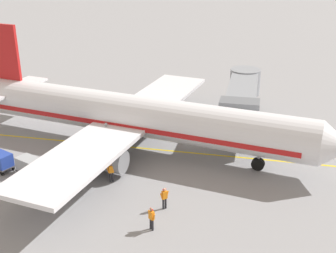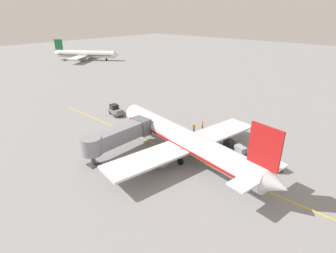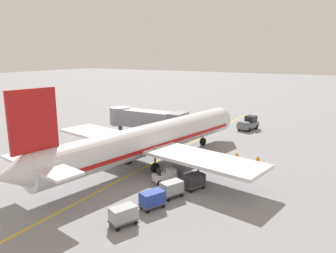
{
  "view_description": "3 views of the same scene",
  "coord_description": "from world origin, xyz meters",
  "views": [
    {
      "loc": [
        35.84,
        11.59,
        17.71
      ],
      "look_at": [
        0.56,
        3.99,
        2.66
      ],
      "focal_mm": 46.9,
      "sensor_mm": 36.0,
      "label": 1
    },
    {
      "loc": [
        -32.14,
        -24.05,
        23.18
      ],
      "look_at": [
        1.89,
        6.15,
        3.47
      ],
      "focal_mm": 28.48,
      "sensor_mm": 36.0,
      "label": 2
    },
    {
      "loc": [
        21.4,
        -31.73,
        13.55
      ],
      "look_at": [
        -1.11,
        7.0,
        3.5
      ],
      "focal_mm": 34.92,
      "sensor_mm": 36.0,
      "label": 3
    }
  ],
  "objects": [
    {
      "name": "gate_lead_in_line",
      "position": [
        0.0,
        0.0,
        0.0
      ],
      "size": [
        0.24,
        80.0,
        0.01
      ],
      "primitive_type": "cube",
      "color": "gold",
      "rests_on": "ground"
    },
    {
      "name": "ground_crew_loader",
      "position": [
        12.13,
        5.36,
        0.95
      ],
      "size": [
        0.5,
        0.63,
        1.69
      ],
      "color": "#232328",
      "rests_on": "ground"
    },
    {
      "name": "baggage_cart_second_in_train",
      "position": [
        7.01,
        -6.26,
        0.95
      ],
      "size": [
        2.05,
        2.94,
        1.58
      ],
      "color": "#4C4C51",
      "rests_on": "ground"
    },
    {
      "name": "ground_plane",
      "position": [
        0.0,
        0.0,
        0.0
      ],
      "size": [
        400.0,
        400.0,
        0.0
      ],
      "primitive_type": "plane",
      "color": "gray"
    },
    {
      "name": "ground_crew_marshaller",
      "position": [
        9.48,
        5.65,
        0.95
      ],
      "size": [
        0.58,
        0.57,
        1.69
      ],
      "color": "#232328",
      "rests_on": "ground"
    },
    {
      "name": "ground_crew_wing_walker",
      "position": [
        6.6,
        0.65,
        0.95
      ],
      "size": [
        0.45,
        0.66,
        1.69
      ],
      "color": "#232328",
      "rests_on": "ground"
    },
    {
      "name": "jet_bridge",
      "position": [
        -6.9,
        10.08,
        3.45
      ],
      "size": [
        13.56,
        3.5,
        4.98
      ],
      "color": "gray",
      "rests_on": "ground"
    },
    {
      "name": "baggage_tug_lead",
      "position": [
        4.54,
        -3.31,
        0.71
      ],
      "size": [
        2.38,
        2.75,
        1.62
      ],
      "color": "silver",
      "rests_on": "ground"
    },
    {
      "name": "baggage_cart_front",
      "position": [
        8.04,
        -3.45,
        0.95
      ],
      "size": [
        2.05,
        2.94,
        1.58
      ],
      "color": "#4C4C51",
      "rests_on": "ground"
    },
    {
      "name": "parked_airliner",
      "position": [
        0.03,
        0.79,
        3.19
      ],
      "size": [
        30.45,
        37.22,
        10.63
      ],
      "color": "silver",
      "rests_on": "ground"
    },
    {
      "name": "baggage_cart_third_in_train",
      "position": [
        6.65,
        -9.15,
        0.95
      ],
      "size": [
        2.05,
        2.94,
        1.58
      ],
      "color": "#4C4C51",
      "rests_on": "ground"
    }
  ]
}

